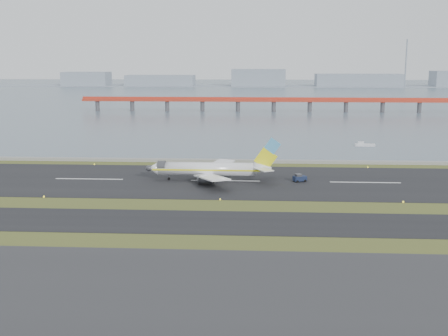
{
  "coord_description": "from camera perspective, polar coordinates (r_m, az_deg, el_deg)",
  "views": [
    {
      "loc": [
        8.98,
        -128.2,
        34.58
      ],
      "look_at": [
        0.09,
        22.0,
        5.39
      ],
      "focal_mm": 45.0,
      "sensor_mm": 36.0,
      "label": 1
    }
  ],
  "objects": [
    {
      "name": "ground",
      "position": [
        133.09,
        -0.6,
        -4.08
      ],
      "size": [
        1000.0,
        1000.0,
        0.0
      ],
      "primitive_type": "plane",
      "color": "#334719",
      "rests_on": "ground"
    },
    {
      "name": "apron_strip",
      "position": [
        81.43,
        -3.37,
        -14.13
      ],
      "size": [
        1000.0,
        50.0,
        0.1
      ],
      "primitive_type": "cube",
      "color": "#2E2E30",
      "rests_on": "ground"
    },
    {
      "name": "taxiway_strip",
      "position": [
        121.55,
        -0.99,
        -5.53
      ],
      "size": [
        1000.0,
        18.0,
        0.1
      ],
      "primitive_type": "cube",
      "color": "black",
      "rests_on": "ground"
    },
    {
      "name": "runway_strip",
      "position": [
        162.17,
        0.14,
        -1.31
      ],
      "size": [
        1000.0,
        45.0,
        0.1
      ],
      "primitive_type": "cube",
      "color": "black",
      "rests_on": "ground"
    },
    {
      "name": "seawall",
      "position": [
        191.47,
        0.64,
        0.73
      ],
      "size": [
        1000.0,
        2.5,
        1.0
      ],
      "primitive_type": "cube",
      "color": "gray",
      "rests_on": "ground"
    },
    {
      "name": "bay_water",
      "position": [
        589.28,
        2.53,
        7.6
      ],
      "size": [
        1400.0,
        800.0,
        1.3
      ],
      "primitive_type": "cube",
      "color": "#4D5E6E",
      "rests_on": "ground"
    },
    {
      "name": "red_pier",
      "position": [
        379.35,
        5.08,
        6.81
      ],
      "size": [
        260.0,
        5.0,
        10.2
      ],
      "color": "red",
      "rests_on": "ground"
    },
    {
      "name": "far_shoreline",
      "position": [
        748.76,
        3.78,
        8.77
      ],
      "size": [
        1400.0,
        80.0,
        60.5
      ],
      "color": "#8994A2",
      "rests_on": "ground"
    },
    {
      "name": "airliner",
      "position": [
        161.77,
        -1.27,
        -0.12
      ],
      "size": [
        38.52,
        32.89,
        12.8
      ],
      "color": "white",
      "rests_on": "ground"
    },
    {
      "name": "pushback_tug",
      "position": [
        162.2,
        7.68,
        -1.02
      ],
      "size": [
        4.17,
        3.31,
        2.34
      ],
      "rotation": [
        0.0,
        0.0,
        0.4
      ],
      "color": "#15203C",
      "rests_on": "ground"
    },
    {
      "name": "workboat_near",
      "position": [
        234.11,
        14.06,
        2.3
      ],
      "size": [
        8.01,
        2.87,
        1.92
      ],
      "rotation": [
        0.0,
        0.0,
        -0.05
      ],
      "color": "silver",
      "rests_on": "ground"
    }
  ]
}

